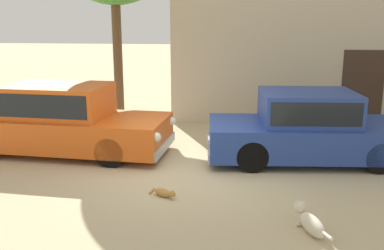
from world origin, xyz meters
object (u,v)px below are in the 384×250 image
(parked_sedan_nearest, at_px, (61,119))
(stray_dog_spotted, at_px, (310,221))
(stray_cat, at_px, (164,193))
(parked_sedan_second, at_px, (308,127))

(parked_sedan_nearest, height_order, stray_dog_spotted, parked_sedan_nearest)
(stray_dog_spotted, bearing_deg, stray_cat, 44.82)
(parked_sedan_second, height_order, stray_dog_spotted, parked_sedan_second)
(stray_dog_spotted, relative_size, stray_cat, 1.94)
(stray_cat, bearing_deg, stray_dog_spotted, 6.02)
(parked_sedan_nearest, bearing_deg, parked_sedan_second, 3.97)
(stray_cat, bearing_deg, parked_sedan_nearest, 170.15)
(parked_sedan_second, distance_m, stray_dog_spotted, 3.32)
(parked_sedan_nearest, relative_size, stray_dog_spotted, 5.19)
(parked_sedan_nearest, xyz_separation_m, parked_sedan_second, (5.36, -0.02, -0.03))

